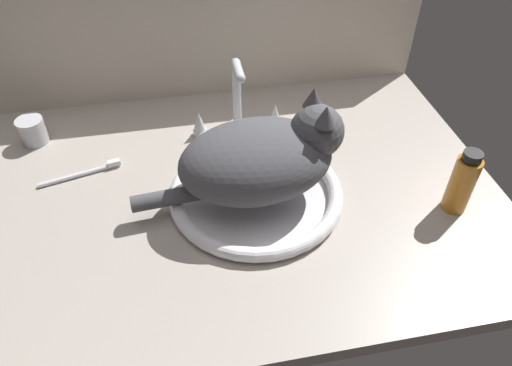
{
  "coord_description": "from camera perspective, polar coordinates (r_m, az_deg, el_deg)",
  "views": [
    {
      "loc": [
        -8.33,
        -70.38,
        69.97
      ],
      "look_at": [
        4.43,
        -3.11,
        7.0
      ],
      "focal_mm": 33.11,
      "sensor_mm": 36.0,
      "label": 1
    }
  ],
  "objects": [
    {
      "name": "cat",
      "position": [
        0.89,
        1.18,
        3.19
      ],
      "size": [
        41.7,
        22.95,
        18.89
      ],
      "color": "#4C4C51",
      "rests_on": "sink_basin"
    },
    {
      "name": "toothbrush",
      "position": [
        1.07,
        -20.22,
        1.12
      ],
      "size": [
        16.81,
        5.27,
        1.7
      ],
      "color": "silver",
      "rests_on": "countertop"
    },
    {
      "name": "sink_basin",
      "position": [
        0.95,
        -0.0,
        -1.21
      ],
      "size": [
        34.87,
        34.87,
        2.88
      ],
      "color": "white",
      "rests_on": "countertop"
    },
    {
      "name": "metal_jar",
      "position": [
        1.19,
        -25.4,
        5.7
      ],
      "size": [
        6.04,
        6.04,
        6.04
      ],
      "color": "#B2B5BA",
      "rests_on": "countertop"
    },
    {
      "name": "countertop",
      "position": [
        0.99,
        -2.87,
        -1.47
      ],
      "size": [
        109.65,
        76.21,
        3.0
      ],
      "primitive_type": "cube",
      "color": "#ADA399",
      "rests_on": "ground"
    },
    {
      "name": "backsplash_wall",
      "position": [
        1.22,
        -5.99,
        16.42
      ],
      "size": [
        109.65,
        2.4,
        32.84
      ],
      "primitive_type": "cube",
      "color": "beige",
      "rests_on": "ground"
    },
    {
      "name": "amber_bottle",
      "position": [
        0.98,
        23.64,
        0.05
      ],
      "size": [
        4.73,
        4.73,
        13.78
      ],
      "color": "#C67A23",
      "rests_on": "countertop"
    },
    {
      "name": "faucet",
      "position": [
        1.09,
        -2.26,
        9.2
      ],
      "size": [
        21.12,
        9.46,
        18.81
      ],
      "color": "silver",
      "rests_on": "countertop"
    }
  ]
}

